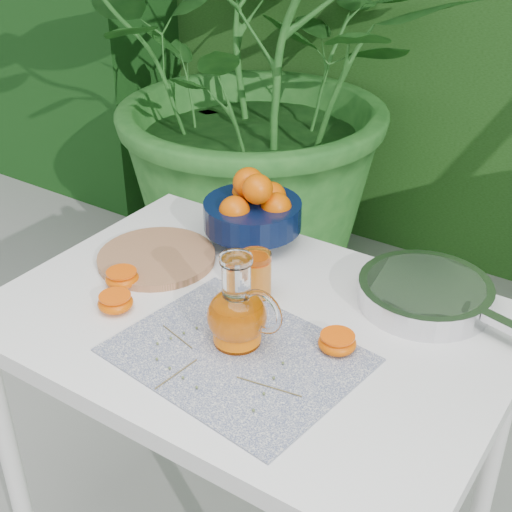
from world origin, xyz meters
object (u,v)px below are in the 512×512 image
Objects in this scene: white_table at (251,350)px; juice_pitcher at (238,314)px; cutting_board at (157,258)px; saute_pan at (427,293)px; fruit_bowl at (254,209)px.

juice_pitcher is at bearing -70.81° from white_table.
white_table is at bearing 109.19° from juice_pitcher.
saute_pan is at bearing 16.71° from cutting_board.
fruit_bowl reaches higher than cutting_board.
juice_pitcher is (0.03, -0.08, 0.15)m from white_table.
juice_pitcher is at bearing -127.20° from saute_pan.
juice_pitcher reaches higher than fruit_bowl.
saute_pan is (0.24, 0.32, -0.04)m from juice_pitcher.
saute_pan is at bearing 41.03° from white_table.
saute_pan is at bearing -3.91° from fruit_bowl.
cutting_board is 0.25m from fruit_bowl.
white_table is 3.65× the size of fruit_bowl.
white_table is 2.03× the size of saute_pan.
fruit_bowl is 0.44m from saute_pan.
white_table is 0.32m from cutting_board.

